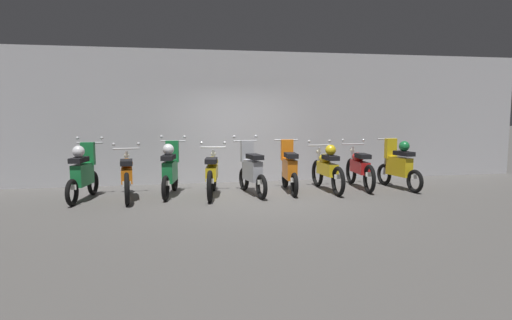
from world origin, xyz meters
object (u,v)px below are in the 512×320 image
Objects in this scene: motorbike_slot_4 at (252,171)px; motorbike_slot_6 at (327,168)px; motorbike_slot_5 at (289,169)px; motorbike_slot_1 at (127,176)px; motorbike_slot_0 at (83,173)px; motorbike_slot_3 at (212,173)px; motorbike_slot_2 at (170,170)px; motorbike_slot_7 at (359,168)px; motorbike_slot_8 at (399,165)px.

motorbike_slot_4 reaches higher than motorbike_slot_6.
motorbike_slot_1 is at bearing -177.96° from motorbike_slot_5.
motorbike_slot_5 is at bearing 175.88° from motorbike_slot_6.
motorbike_slot_4 is (3.53, -0.08, -0.04)m from motorbike_slot_0.
motorbike_slot_0 is 0.86× the size of motorbike_slot_3.
motorbike_slot_2 reaches higher than motorbike_slot_5.
motorbike_slot_6 is (3.53, -0.15, -0.04)m from motorbike_slot_2.
motorbike_slot_4 is at bearing -6.98° from motorbike_slot_2.
motorbike_slot_6 is at bearing 1.43° from motorbike_slot_3.
motorbike_slot_2 is 0.99× the size of motorbike_slot_5.
motorbike_slot_2 is 4.42m from motorbike_slot_7.
motorbike_slot_7 is at bearing 2.86° from motorbike_slot_1.
motorbike_slot_2 is 1.00× the size of motorbike_slot_4.
motorbike_slot_0 is 0.86× the size of motorbike_slot_7.
motorbike_slot_8 reaches higher than motorbike_slot_7.
motorbike_slot_0 reaches higher than motorbike_slot_5.
motorbike_slot_0 is 5.30m from motorbike_slot_6.
motorbike_slot_2 is (1.77, 0.14, 0.00)m from motorbike_slot_0.
motorbike_slot_7 is (0.89, 0.20, -0.04)m from motorbike_slot_6.
motorbike_slot_6 is 1.00× the size of motorbike_slot_7.
motorbike_slot_3 is at bearing -179.66° from motorbike_slot_4.
motorbike_slot_5 reaches higher than motorbike_slot_6.
motorbike_slot_3 is 4.41m from motorbike_slot_8.
motorbike_slot_1 is 5.32m from motorbike_slot_7.
motorbike_slot_6 is at bearing -2.50° from motorbike_slot_2.
motorbike_slot_2 reaches higher than motorbike_slot_7.
motorbike_slot_0 is 0.88m from motorbike_slot_1.
motorbike_slot_3 is 1.15× the size of motorbike_slot_5.
motorbike_slot_7 is at bearing 12.84° from motorbike_slot_6.
motorbike_slot_4 reaches higher than motorbike_slot_5.
motorbike_slot_8 reaches higher than motorbike_slot_3.
motorbike_slot_8 is (5.30, -0.19, -0.00)m from motorbike_slot_2.
motorbike_slot_5 is at bearing 2.04° from motorbike_slot_1.
motorbike_slot_5 is 1.00× the size of motorbike_slot_8.
motorbike_slot_2 is 2.65m from motorbike_slot_5.
motorbike_slot_5 is at bearing 7.92° from motorbike_slot_4.
motorbike_slot_4 reaches higher than motorbike_slot_1.
motorbike_slot_0 reaches higher than motorbike_slot_7.
motorbike_slot_2 is at bearing 177.50° from motorbike_slot_6.
motorbike_slot_6 is (2.65, 0.07, 0.04)m from motorbike_slot_3.
motorbike_slot_6 is (0.88, -0.06, 0.00)m from motorbike_slot_5.
motorbike_slot_0 is 0.85× the size of motorbike_slot_6.
motorbike_slot_0 reaches higher than motorbike_slot_8.
motorbike_slot_7 is at bearing 4.49° from motorbike_slot_5.
motorbike_slot_1 and motorbike_slot_7 have the same top height.
motorbike_slot_7 is (6.19, 0.19, -0.08)m from motorbike_slot_0.
motorbike_slot_2 and motorbike_slot_4 have the same top height.
motorbike_slot_3 is 3.55m from motorbike_slot_7.
motorbike_slot_0 is at bearing 179.85° from motorbike_slot_6.
motorbike_slot_2 is 0.86× the size of motorbike_slot_3.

